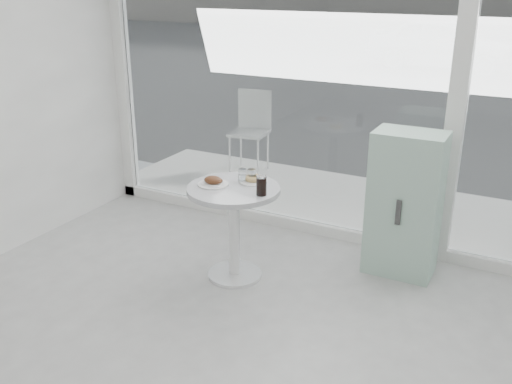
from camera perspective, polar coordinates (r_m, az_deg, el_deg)
The scene contains 12 objects.
storefront at distance 4.90m, azimuth 10.26°, elevation 13.79°, with size 5.00×0.14×3.00m.
main_table at distance 4.44m, azimuth -2.22°, elevation -2.16°, with size 0.72×0.72×0.77m.
patio_deck at distance 6.09m, azimuth 10.94°, elevation -1.35°, with size 5.60×1.60×0.05m, color white.
street at distance 17.85m, azimuth 23.05°, elevation 11.86°, with size 40.00×24.00×0.00m, color #3D3D3D.
mint_cabinet at distance 4.67m, azimuth 14.63°, elevation -1.19°, with size 0.55×0.38×1.18m.
patio_chair at distance 6.87m, azimuth -0.44°, elevation 6.63°, with size 0.47×0.47×0.97m.
car_white at distance 15.85m, azimuth 18.25°, elevation 13.90°, with size 1.53×3.81×1.30m, color silver.
plate_fritter at distance 4.40m, azimuth -4.26°, elevation 1.03°, with size 0.24×0.24×0.07m.
plate_donut at distance 4.46m, azimuth -0.28°, elevation 1.25°, with size 0.23×0.23×0.05m.
water_tumbler_a at distance 4.46m, azimuth -1.37°, elevation 1.59°, with size 0.07×0.07×0.11m.
water_tumbler_b at distance 4.45m, azimuth -0.43°, elevation 1.56°, with size 0.07×0.07×0.11m.
cola_glass at distance 4.18m, azimuth 0.55°, elevation 0.62°, with size 0.08×0.08×0.15m.
Camera 1 is at (1.56, -1.64, 2.28)m, focal length 40.00 mm.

